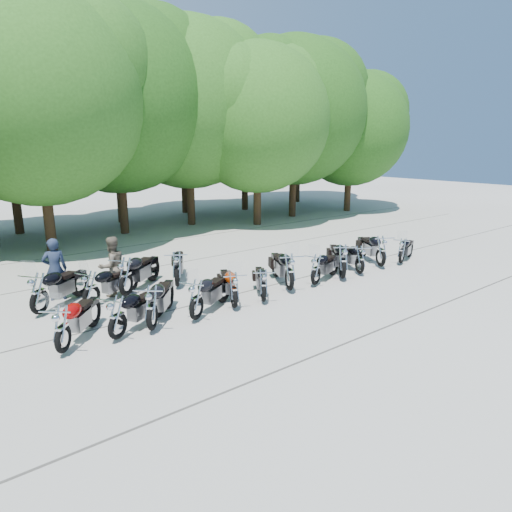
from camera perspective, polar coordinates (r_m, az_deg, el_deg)
ground at (r=13.60m, az=3.97°, el=-5.70°), size 90.00×90.00×0.00m
tree_3 at (r=21.33m, az=-25.84°, el=17.35°), size 8.70×8.70×10.67m
tree_4 at (r=24.40m, az=-17.13°, el=18.24°), size 9.13×9.13×11.20m
tree_5 at (r=26.31m, az=-8.55°, el=18.18°), size 9.04×9.04×11.10m
tree_6 at (r=25.97m, az=0.17°, el=16.71°), size 8.00×8.00×9.82m
tree_7 at (r=29.13m, az=4.79°, el=17.50°), size 8.79×8.79×10.79m
tree_8 at (r=32.06m, az=11.75°, el=15.30°), size 7.53×7.53×9.25m
tree_11 at (r=26.30m, az=-28.77°, el=14.33°), size 7.56×7.56×9.28m
tree_12 at (r=27.94m, az=-17.20°, el=15.74°), size 7.88×7.88×9.67m
tree_13 at (r=31.00m, az=-9.22°, el=16.51°), size 8.31×8.31×10.20m
tree_14 at (r=32.05m, az=-1.46°, el=16.21°), size 8.02×8.02×9.84m
tree_15 at (r=36.68m, az=5.37°, el=17.74°), size 9.67×9.67×11.86m
motorcycle_0 at (r=10.94m, az=-23.10°, el=-8.28°), size 2.02×2.14×1.28m
motorcycle_1 at (r=11.23m, az=-16.99°, el=-7.20°), size 2.28×1.68×1.26m
motorcycle_2 at (r=11.51m, az=-12.92°, el=-6.18°), size 2.12×2.27×1.35m
motorcycle_3 at (r=11.99m, az=-7.49°, el=-5.28°), size 2.31×1.72×1.28m
motorcycle_4 at (r=12.75m, az=-2.79°, el=-4.14°), size 1.51×2.23×1.22m
motorcycle_5 at (r=13.24m, az=0.93°, el=-3.59°), size 1.65×2.03×1.15m
motorcycle_6 at (r=14.22m, az=4.22°, el=-1.87°), size 1.80×2.54×1.40m
motorcycle_7 at (r=14.90m, az=7.51°, el=-1.58°), size 2.23×1.35×1.21m
motorcycle_8 at (r=15.69m, az=10.81°, el=-0.55°), size 2.14×2.43×1.41m
motorcycle_9 at (r=16.46m, az=12.87°, el=-0.36°), size 1.47×2.19×1.20m
motorcycle_10 at (r=17.55m, az=15.38°, el=0.70°), size 1.85×2.51×1.39m
motorcycle_11 at (r=18.30m, az=17.79°, el=0.70°), size 2.13×1.33×1.16m
motorcycle_12 at (r=13.56m, az=-25.55°, el=-4.11°), size 2.38×2.02×1.36m
motorcycle_13 at (r=13.66m, az=-19.96°, el=-3.75°), size 2.24×1.48×1.22m
motorcycle_14 at (r=14.22m, az=-16.01°, el=-2.35°), size 2.44×2.14×1.41m
motorcycle_15 at (r=14.82m, az=-9.87°, el=-1.49°), size 1.87×2.41×1.35m
rider_0 at (r=14.72m, az=-23.84°, el=-1.52°), size 0.78×0.62×1.88m
rider_1 at (r=14.53m, az=-17.54°, el=-1.25°), size 1.00×0.84×1.84m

